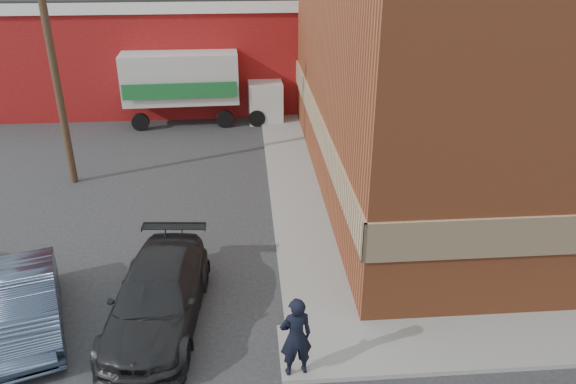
# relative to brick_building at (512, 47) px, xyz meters

# --- Properties ---
(ground) EXTENTS (90.00, 90.00, 0.00)m
(ground) POSITION_rel_brick_building_xyz_m (-8.50, -9.00, -4.68)
(ground) COLOR #28282B
(ground) RESTS_ON ground
(brick_building) EXTENTS (14.25, 18.25, 9.36)m
(brick_building) POSITION_rel_brick_building_xyz_m (0.00, 0.00, 0.00)
(brick_building) COLOR brown
(brick_building) RESTS_ON ground
(sidewalk_west) EXTENTS (1.80, 18.00, 0.12)m
(sidewalk_west) POSITION_rel_brick_building_xyz_m (-7.90, 0.00, -4.62)
(sidewalk_west) COLOR gray
(sidewalk_west) RESTS_ON ground
(warehouse) EXTENTS (16.30, 8.30, 5.60)m
(warehouse) POSITION_rel_brick_building_xyz_m (-14.50, 11.00, -1.87)
(warehouse) COLOR maroon
(warehouse) RESTS_ON ground
(utility_pole) EXTENTS (2.00, 0.26, 9.00)m
(utility_pole) POSITION_rel_brick_building_xyz_m (-16.00, 0.00, 0.06)
(utility_pole) COLOR #493224
(utility_pole) RESTS_ON ground
(man) EXTENTS (0.76, 0.57, 1.88)m
(man) POSITION_rel_brick_building_xyz_m (-8.70, -10.55, -3.62)
(man) COLOR black
(man) RESTS_ON sidewalk_south
(sedan) EXTENTS (2.69, 4.38, 1.36)m
(sedan) POSITION_rel_brick_building_xyz_m (-14.81, -8.50, -4.00)
(sedan) COLOR #323D53
(sedan) RESTS_ON ground
(suv_b) EXTENTS (2.44, 5.14, 1.45)m
(suv_b) POSITION_rel_brick_building_xyz_m (-11.79, -8.50, -3.96)
(suv_b) COLOR black
(suv_b) RESTS_ON ground
(box_truck) EXTENTS (6.93, 2.31, 3.39)m
(box_truck) POSITION_rel_brick_building_xyz_m (-11.83, 6.57, -2.73)
(box_truck) COLOR beige
(box_truck) RESTS_ON ground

